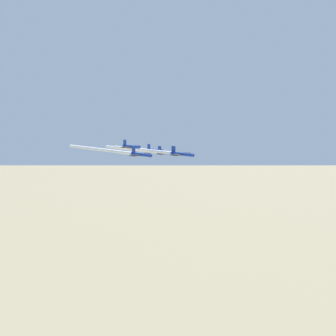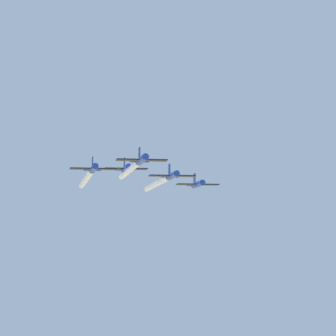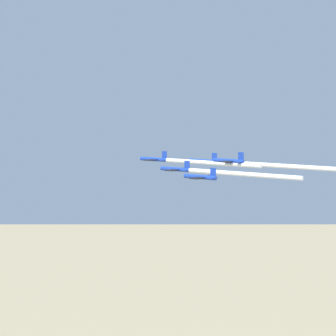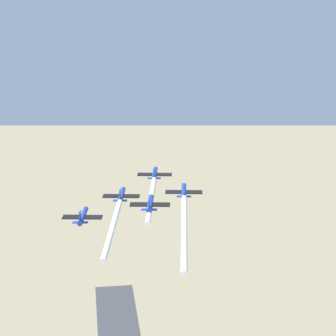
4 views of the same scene
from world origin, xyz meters
The scene contains 8 objects.
jet_0 centered at (-23.91, 10.85, 172.80)m, with size 8.60×9.21×3.09m.
jet_1 centered at (-31.16, -1.55, 171.28)m, with size 8.60×9.21×3.09m.
jet_2 centered at (-16.59, -1.51, 172.36)m, with size 8.60×9.21×3.09m.
jet_3 centered at (-38.40, -13.95, 170.68)m, with size 8.60×9.21×3.09m.
jet_4 centered at (-23.84, -13.91, 173.65)m, with size 8.60×9.21×3.09m.
smoke_trail_0 centered at (-23.85, -8.37, 172.75)m, with size 1.20×29.97×1.11m.
smoke_trail_1 centered at (-31.10, -21.87, 171.23)m, with size 1.23×32.17×1.14m.
smoke_trail_2 centered at (-16.52, -25.43, 172.32)m, with size 1.30×39.39×1.18m.
Camera 1 is at (49.18, 62.20, 185.64)m, focal length 28.00 mm.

